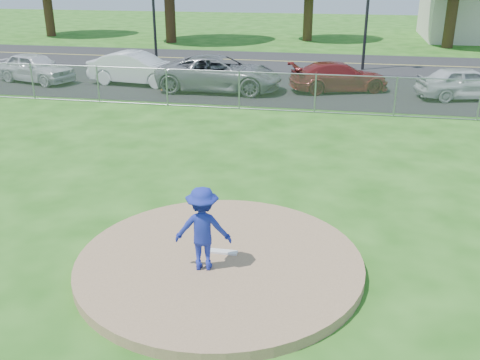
# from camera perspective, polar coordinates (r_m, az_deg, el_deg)

# --- Properties ---
(ground) EXTENTS (120.00, 120.00, 0.00)m
(ground) POSITION_cam_1_polar(r_m,az_deg,el_deg) (19.44, 4.58, 5.86)
(ground) COLOR #1D5612
(ground) RESTS_ON ground
(pitchers_mound) EXTENTS (5.40, 5.40, 0.20)m
(pitchers_mound) POSITION_cam_1_polar(r_m,az_deg,el_deg) (10.26, -2.18, -8.77)
(pitchers_mound) COLOR #916F4F
(pitchers_mound) RESTS_ON ground
(pitching_rubber) EXTENTS (0.60, 0.15, 0.04)m
(pitching_rubber) POSITION_cam_1_polar(r_m,az_deg,el_deg) (10.36, -1.94, -7.65)
(pitching_rubber) COLOR white
(pitching_rubber) RESTS_ON pitchers_mound
(chain_link_fence) EXTENTS (40.00, 0.06, 1.50)m
(chain_link_fence) POSITION_cam_1_polar(r_m,az_deg,el_deg) (21.19, 5.29, 9.26)
(chain_link_fence) COLOR gray
(chain_link_fence) RESTS_ON ground
(parking_lot) EXTENTS (50.00, 8.00, 0.01)m
(parking_lot) POSITION_cam_1_polar(r_m,az_deg,el_deg) (25.72, 6.34, 9.75)
(parking_lot) COLOR black
(parking_lot) RESTS_ON ground
(street) EXTENTS (60.00, 7.00, 0.01)m
(street) POSITION_cam_1_polar(r_m,az_deg,el_deg) (33.08, 7.55, 12.37)
(street) COLOR black
(street) RESTS_ON ground
(traffic_signal_left) EXTENTS (1.28, 0.20, 5.60)m
(traffic_signal_left) POSITION_cam_1_polar(r_m,az_deg,el_deg) (32.51, -8.82, 18.11)
(traffic_signal_left) COLOR black
(traffic_signal_left) RESTS_ON ground
(pitcher) EXTENTS (1.09, 0.72, 1.57)m
(pitcher) POSITION_cam_1_polar(r_m,az_deg,el_deg) (9.55, -3.98, -5.20)
(pitcher) COLOR #1C299A
(pitcher) RESTS_ON pitchers_mound
(traffic_cone) EXTENTS (0.33, 0.33, 0.64)m
(traffic_cone) POSITION_cam_1_polar(r_m,az_deg,el_deg) (25.32, -7.95, 10.23)
(traffic_cone) COLOR orange
(traffic_cone) RESTS_ON parking_lot
(parked_car_silver) EXTENTS (4.46, 2.80, 1.42)m
(parked_car_silver) POSITION_cam_1_polar(r_m,az_deg,el_deg) (28.61, -20.99, 11.14)
(parked_car_silver) COLOR silver
(parked_car_silver) RESTS_ON parking_lot
(parked_car_white) EXTENTS (4.79, 2.15, 1.53)m
(parked_car_white) POSITION_cam_1_polar(r_m,az_deg,el_deg) (26.71, -10.92, 11.62)
(parked_car_white) COLOR white
(parked_car_white) RESTS_ON parking_lot
(parked_car_gray) EXTENTS (5.67, 2.63, 1.57)m
(parked_car_gray) POSITION_cam_1_polar(r_m,az_deg,el_deg) (24.82, -2.21, 11.29)
(parked_car_gray) COLOR slate
(parked_car_gray) RESTS_ON parking_lot
(parked_car_darkred) EXTENTS (4.86, 3.24, 1.31)m
(parked_car_darkred) POSITION_cam_1_polar(r_m,az_deg,el_deg) (25.15, 10.52, 10.78)
(parked_car_darkred) COLOR maroon
(parked_car_darkred) RESTS_ON parking_lot
(parked_car_pearl) EXTENTS (4.31, 2.51, 1.38)m
(parked_car_pearl) POSITION_cam_1_polar(r_m,az_deg,el_deg) (25.12, 22.92, 9.52)
(parked_car_pearl) COLOR silver
(parked_car_pearl) RESTS_ON parking_lot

